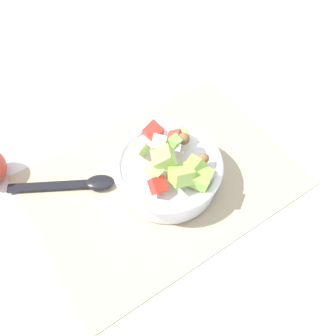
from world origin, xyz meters
The scene contains 4 objects.
ground_plane centered at (0.00, 0.00, 0.00)m, with size 2.40×2.40×0.00m, color silver.
placemat centered at (0.00, 0.00, 0.00)m, with size 0.51×0.36×0.01m, color tan.
salad_bowl centered at (0.01, -0.01, 0.05)m, with size 0.21×0.21×0.12m.
serving_spoon centered at (-0.15, 0.08, 0.01)m, with size 0.19×0.13×0.01m.
Camera 1 is at (-0.21, -0.33, 0.62)m, focal length 39.06 mm.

